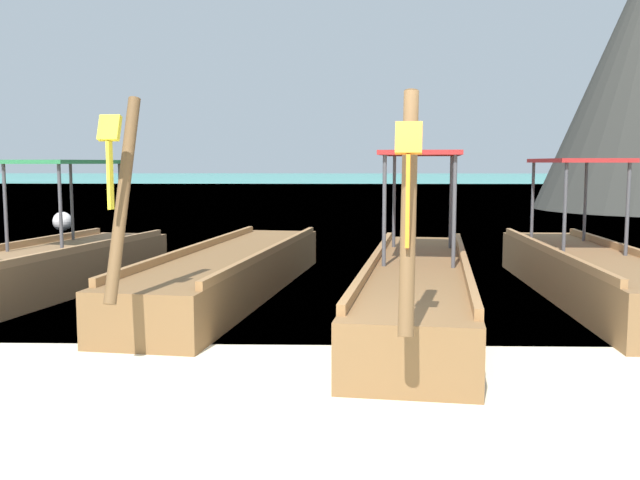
% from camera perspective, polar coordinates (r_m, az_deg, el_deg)
% --- Properties ---
extents(ground, '(120.00, 120.00, 0.00)m').
position_cam_1_polar(ground, '(5.46, -1.23, -14.47)').
color(ground, beige).
extents(sea_water, '(120.00, 120.00, 0.00)m').
position_cam_1_polar(sea_water, '(67.40, 1.31, 4.59)').
color(sea_water, '#2DB29E').
rests_on(sea_water, ground).
extents(longtail_boat_turquoise_ribbon, '(2.46, 5.90, 2.73)m').
position_cam_1_polar(longtail_boat_turquoise_ribbon, '(11.17, -21.44, -2.17)').
color(longtail_boat_turquoise_ribbon, olive).
rests_on(longtail_boat_turquoise_ribbon, ground).
extents(longtail_boat_yellow_ribbon, '(2.23, 7.38, 2.58)m').
position_cam_1_polar(longtail_boat_yellow_ribbon, '(10.54, -7.02, -2.58)').
color(longtail_boat_yellow_ribbon, brown).
rests_on(longtail_boat_yellow_ribbon, ground).
extents(longtail_boat_orange_ribbon, '(2.16, 7.38, 2.51)m').
position_cam_1_polar(longtail_boat_orange_ribbon, '(9.24, 7.88, -3.53)').
color(longtail_boat_orange_ribbon, brown).
rests_on(longtail_boat_orange_ribbon, ground).
extents(longtail_boat_pink_ribbon, '(1.39, 6.54, 2.65)m').
position_cam_1_polar(longtail_boat_pink_ribbon, '(10.80, 20.82, -2.43)').
color(longtail_boat_pink_ribbon, brown).
rests_on(longtail_boat_pink_ribbon, ground).
extents(mooring_buoy_near, '(0.54, 0.54, 0.54)m').
position_cam_1_polar(mooring_buoy_near, '(21.36, -19.94, 1.41)').
color(mooring_buoy_near, white).
rests_on(mooring_buoy_near, sea_water).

